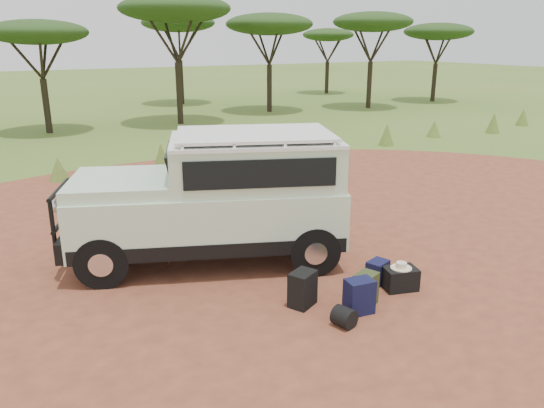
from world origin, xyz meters
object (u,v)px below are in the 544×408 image
safari_vehicle (217,201)px  hard_case (400,279)px  backpack_black (303,289)px  duffel_navy (377,272)px  walking_staff (176,233)px  backpack_olive (366,290)px  backpack_navy (359,296)px

safari_vehicle → hard_case: size_ratio=9.88×
backpack_black → duffel_navy: (1.55, 0.03, -0.08)m
safari_vehicle → duffel_navy: bearing=-27.4°
duffel_navy → backpack_black: bearing=162.9°
duffel_navy → walking_staff: bearing=122.2°
safari_vehicle → backpack_olive: bearing=-43.6°
safari_vehicle → backpack_olive: 3.17m
backpack_navy → hard_case: size_ratio=1.02×
walking_staff → backpack_black: 2.63m
backpack_navy → backpack_black: bearing=143.4°
walking_staff → backpack_black: (1.21, -2.30, -0.41)m
backpack_black → backpack_olive: backpack_black is taller
backpack_black → duffel_navy: bearing=-24.7°
backpack_navy → safari_vehicle: bearing=117.0°
backpack_black → backpack_olive: (0.86, -0.47, -0.02)m
backpack_olive → backpack_navy: bearing=-171.7°
hard_case → backpack_black: bearing=-174.4°
duffel_navy → backpack_olive: bearing=-161.8°
duffel_navy → hard_case: duffel_navy is taller
safari_vehicle → backpack_olive: safari_vehicle is taller
walking_staff → backpack_olive: walking_staff is taller
safari_vehicle → walking_staff: 0.95m
backpack_navy → backpack_olive: backpack_navy is taller
backpack_black → backpack_olive: bearing=-54.6°
walking_staff → hard_case: 3.97m
backpack_black → hard_case: bearing=-36.8°
safari_vehicle → walking_staff: (-0.83, 0.00, -0.47)m
walking_staff → duffel_navy: size_ratio=3.53×
backpack_black → backpack_navy: (0.63, -0.61, -0.01)m
backpack_black → duffel_navy: 1.55m
backpack_navy → duffel_navy: (0.92, 0.65, -0.07)m
backpack_black → duffel_navy: size_ratio=1.40×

